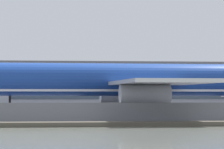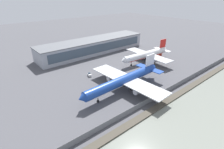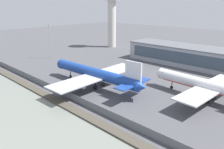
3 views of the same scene
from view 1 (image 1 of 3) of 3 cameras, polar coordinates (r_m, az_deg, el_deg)
The scene contains 6 objects.
ground_plane at distance 91.11m, azimuth 4.36°, elevation -3.89°, with size 500.00×500.00×0.00m, color #4C4C51.
shoreline_seawall at distance 71.09m, azimuth 7.49°, elevation -4.26°, with size 320.00×3.00×0.50m.
perimeter_fence at distance 75.43m, azimuth 6.66°, elevation -3.38°, with size 280.00×0.10×2.46m.
cargo_jet_blue at distance 89.16m, azimuth 1.67°, elevation -0.58°, with size 49.81×42.95×13.69m.
baggage_tug at distance 112.26m, azimuth -2.48°, elevation -3.09°, with size 2.47×3.53×1.80m.
terminal_building at distance 149.83m, azimuth 6.65°, elevation -1.06°, with size 86.97×18.65×10.51m.
Camera 1 is at (-17.18, -89.41, 3.29)m, focal length 105.00 mm.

